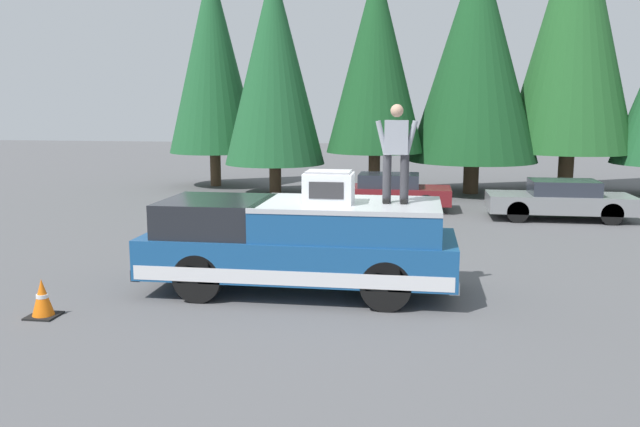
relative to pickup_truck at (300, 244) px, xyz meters
name	(u,v)px	position (x,y,z in m)	size (l,w,h in m)	color
ground_plane	(320,288)	(0.25, -0.34, -0.87)	(90.00, 90.00, 0.00)	#565659
pickup_truck	(300,244)	(0.00, 0.00, 0.00)	(2.01, 5.54, 1.65)	navy
compressor_unit	(329,187)	(-0.15, -0.55, 1.05)	(0.65, 0.84, 0.56)	silver
person_on_truck_bed	(396,151)	(0.03, -1.68, 1.68)	(0.29, 0.72, 1.69)	#333338
parked_car_grey	(560,200)	(8.46, -6.20, -0.29)	(1.64, 4.10, 1.16)	gray
parked_car_maroon	(386,192)	(9.49, -1.08, -0.29)	(1.64, 4.10, 1.16)	maroon
traffic_cone	(42,299)	(-2.01, 3.78, -0.58)	(0.47, 0.47, 0.62)	black
conifer_left	(575,24)	(14.73, -7.66, 5.39)	(4.73, 4.73, 11.01)	#4C3826
conifer_center_left	(476,53)	(13.88, -4.06, 4.33)	(4.78, 4.78, 9.19)	#4C3826
conifer_center_right	(376,58)	(12.80, -0.47, 4.11)	(3.54, 3.54, 8.38)	#4C3826
conifer_right	(274,65)	(12.59, 3.23, 3.87)	(3.70, 3.70, 8.36)	#4C3826
conifer_far_right	(213,58)	(14.64, 6.21, 4.29)	(3.64, 3.64, 8.96)	#4C3826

